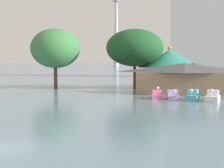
# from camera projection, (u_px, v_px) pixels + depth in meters

# --- Properties ---
(ground_plane) EXTENTS (2000.00, 2000.00, 0.00)m
(ground_plane) POSITION_uv_depth(u_px,v_px,m) (5.00, 148.00, 18.88)
(ground_plane) COLOR slate
(pedal_boat_pink) EXTENTS (1.90, 2.97, 1.67)m
(pedal_boat_pink) POSITION_uv_depth(u_px,v_px,m) (157.00, 95.00, 43.96)
(pedal_boat_pink) COLOR pink
(pedal_boat_pink) RESTS_ON ground
(pedal_boat_lavender) EXTENTS (1.95, 2.80, 1.41)m
(pedal_boat_lavender) POSITION_uv_depth(u_px,v_px,m) (173.00, 96.00, 43.15)
(pedal_boat_lavender) COLOR #B299D8
(pedal_boat_lavender) RESTS_ON ground
(pedal_boat_cyan) EXTENTS (1.77, 2.45, 1.51)m
(pedal_boat_cyan) POSITION_uv_depth(u_px,v_px,m) (193.00, 96.00, 41.98)
(pedal_boat_cyan) COLOR #4CB7CC
(pedal_boat_cyan) RESTS_ON ground
(pedal_boat_white) EXTENTS (2.02, 3.11, 1.60)m
(pedal_boat_white) POSITION_uv_depth(u_px,v_px,m) (213.00, 97.00, 41.17)
(pedal_boat_white) COLOR white
(pedal_boat_white) RESTS_ON ground
(boathouse) EXTENTS (15.06, 6.12, 4.60)m
(boathouse) POSITION_uv_depth(u_px,v_px,m) (185.00, 78.00, 50.27)
(boathouse) COLOR #9E7F5B
(boathouse) RESTS_ON ground
(green_roof_pavilion) EXTENTS (11.56, 11.56, 7.64)m
(green_roof_pavilion) POSITION_uv_depth(u_px,v_px,m) (169.00, 66.00, 60.98)
(green_roof_pavilion) COLOR brown
(green_roof_pavilion) RESTS_ON ground
(shoreline_tree_tall_left) EXTENTS (8.73, 8.73, 10.67)m
(shoreline_tree_tall_left) POSITION_uv_depth(u_px,v_px,m) (55.00, 48.00, 59.51)
(shoreline_tree_tall_left) COLOR brown
(shoreline_tree_tall_left) RESTS_ON ground
(shoreline_tree_mid) EXTENTS (10.13, 10.13, 10.58)m
(shoreline_tree_mid) POSITION_uv_depth(u_px,v_px,m) (135.00, 48.00, 59.31)
(shoreline_tree_mid) COLOR brown
(shoreline_tree_mid) RESTS_ON ground
(distant_broadcast_tower) EXTENTS (7.42, 7.42, 125.23)m
(distant_broadcast_tower) POSITION_uv_depth(u_px,v_px,m) (116.00, 9.00, 276.73)
(distant_broadcast_tower) COLOR #B7BCC6
(distant_broadcast_tower) RESTS_ON ground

